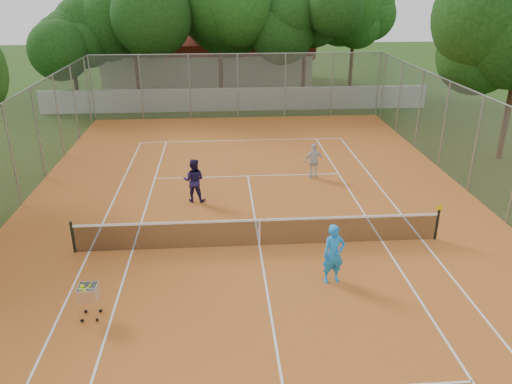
{
  "coord_description": "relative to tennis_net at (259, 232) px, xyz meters",
  "views": [
    {
      "loc": [
        -1.18,
        -14.39,
        7.99
      ],
      "look_at": [
        0.0,
        1.5,
        1.3
      ],
      "focal_mm": 35.0,
      "sensor_mm": 36.0,
      "label": 1
    }
  ],
  "objects": [
    {
      "name": "court_pad",
      "position": [
        0.0,
        0.0,
        -0.5
      ],
      "size": [
        18.0,
        34.0,
        0.02
      ],
      "primitive_type": "cube",
      "color": "#BB6324",
      "rests_on": "ground"
    },
    {
      "name": "player_near",
      "position": [
        1.92,
        -2.27,
        0.4
      ],
      "size": [
        0.72,
        0.54,
        1.78
      ],
      "primitive_type": "imported",
      "rotation": [
        0.0,
        0.0,
        0.19
      ],
      "color": "#1C8AF0",
      "rests_on": "court_pad"
    },
    {
      "name": "perimeter_fence",
      "position": [
        0.0,
        0.0,
        1.49
      ],
      "size": [
        18.0,
        34.0,
        4.0
      ],
      "primitive_type": "cube",
      "color": "slate",
      "rests_on": "ground"
    },
    {
      "name": "player_far_right",
      "position": [
        2.88,
        6.03,
        0.29
      ],
      "size": [
        0.96,
        0.51,
        1.56
      ],
      "primitive_type": "imported",
      "rotation": [
        0.0,
        0.0,
        3.29
      ],
      "color": "silver",
      "rests_on": "court_pad"
    },
    {
      "name": "court_lines",
      "position": [
        0.0,
        0.0,
        -0.49
      ],
      "size": [
        10.98,
        23.78,
        0.01
      ],
      "primitive_type": "cube",
      "color": "white",
      "rests_on": "court_pad"
    },
    {
      "name": "player_far_left",
      "position": [
        -2.26,
        3.83,
        0.38
      ],
      "size": [
        0.95,
        0.8,
        1.74
      ],
      "primitive_type": "imported",
      "rotation": [
        0.0,
        0.0,
        2.97
      ],
      "color": "#1F1643",
      "rests_on": "court_pad"
    },
    {
      "name": "boundary_wall",
      "position": [
        0.0,
        19.0,
        0.24
      ],
      "size": [
        26.0,
        0.3,
        1.5
      ],
      "primitive_type": "cube",
      "color": "silver",
      "rests_on": "ground"
    },
    {
      "name": "clubhouse",
      "position": [
        -2.0,
        29.0,
        1.69
      ],
      "size": [
        16.4,
        9.0,
        4.4
      ],
      "primitive_type": "cube",
      "color": "beige",
      "rests_on": "ground"
    },
    {
      "name": "tropical_trees",
      "position": [
        0.0,
        22.0,
        4.49
      ],
      "size": [
        29.0,
        19.0,
        10.0
      ],
      "primitive_type": "cube",
      "color": "black",
      "rests_on": "ground"
    },
    {
      "name": "ball_hopper",
      "position": [
        -4.63,
        -3.49,
        0.03
      ],
      "size": [
        0.66,
        0.66,
        1.04
      ],
      "primitive_type": "cube",
      "rotation": [
        0.0,
        0.0,
        -0.41
      ],
      "color": "silver",
      "rests_on": "court_pad"
    },
    {
      "name": "tennis_net",
      "position": [
        0.0,
        0.0,
        0.0
      ],
      "size": [
        11.88,
        0.1,
        0.98
      ],
      "primitive_type": "cube",
      "color": "black",
      "rests_on": "court_pad"
    },
    {
      "name": "ground",
      "position": [
        0.0,
        0.0,
        -0.51
      ],
      "size": [
        120.0,
        120.0,
        0.0
      ],
      "primitive_type": "plane",
      "color": "#1C370F",
      "rests_on": "ground"
    }
  ]
}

